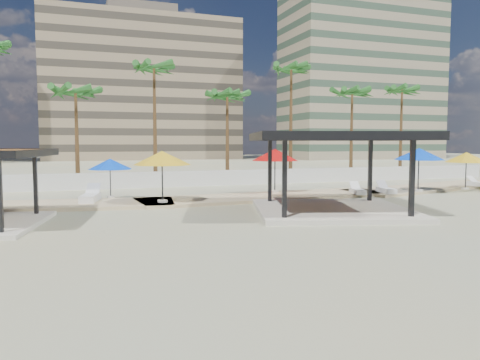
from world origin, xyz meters
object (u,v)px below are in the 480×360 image
at_px(lounger_a, 90,197).
at_px(lounger_c, 386,190).
at_px(umbrella_c, 275,155).
at_px(lounger_b, 357,191).
at_px(lounger_d, 479,184).
at_px(pavilion_central, 333,165).

bearing_deg(lounger_a, lounger_c, -82.58).
xyz_separation_m(umbrella_c, lounger_a, (-11.49, -0.93, -2.20)).
height_order(lounger_b, lounger_c, lounger_c).
distance_m(lounger_c, lounger_d, 9.41).
xyz_separation_m(lounger_b, lounger_c, (2.03, -0.16, 0.01)).
xyz_separation_m(pavilion_central, lounger_d, (16.34, 6.69, -1.96)).
height_order(pavilion_central, lounger_c, pavilion_central).
xyz_separation_m(pavilion_central, lounger_b, (5.01, 5.40, -1.96)).
height_order(pavilion_central, lounger_b, pavilion_central).
height_order(umbrella_c, lounger_a, umbrella_c).
bearing_deg(pavilion_central, lounger_b, 63.80).
distance_m(lounger_b, lounger_c, 2.04).
distance_m(umbrella_c, lounger_b, 5.70).
bearing_deg(lounger_b, umbrella_c, 78.05).
bearing_deg(umbrella_c, lounger_d, -4.53).
bearing_deg(lounger_c, lounger_a, 98.00).
bearing_deg(lounger_b, lounger_c, -77.31).
relative_size(lounger_a, lounger_d, 1.29).
height_order(pavilion_central, lounger_a, pavilion_central).
distance_m(lounger_a, lounger_c, 18.19).
xyz_separation_m(lounger_a, lounger_c, (18.10, -1.78, -0.04)).
bearing_deg(umbrella_c, lounger_c, -22.29).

